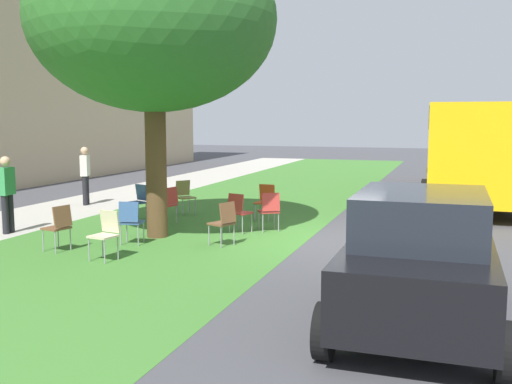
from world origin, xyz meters
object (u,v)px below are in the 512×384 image
Objects in this scene: parked_car at (420,258)px; pedestrian_0 at (7,191)px; chair_9 at (239,210)px; school_bus at (476,142)px; pedestrian_1 at (85,173)px; street_tree at (153,21)px; chair_6 at (168,202)px; chair_7 at (185,194)px; chair_2 at (224,220)px; chair_0 at (270,209)px; chair_3 at (131,219)px; chair_5 at (106,231)px; chair_4 at (265,199)px; chair_8 at (59,224)px; chair_1 at (138,199)px.

pedestrian_0 is at bearing 70.70° from parked_car.
chair_9 is 9.30m from school_bus.
pedestrian_1 is (-5.15, 10.74, -0.83)m from school_bus.
street_tree reaches higher than chair_6.
chair_6 and chair_7 have the same top height.
chair_2 is at bearing 48.89° from parked_car.
chair_3 is at bearing 134.87° from chair_0.
pedestrian_1 is (3.89, 5.87, 0.41)m from chair_2.
chair_6 is at bearing 48.97° from chair_2.
chair_3 and chair_6 have the same top height.
chair_6 is (3.64, 0.63, 0.00)m from chair_5.
chair_4 is 5.27m from chair_8.
chair_9 is (1.34, 0.19, 0.00)m from chair_2.
chair_1 is at bearing 77.42° from chair_6.
chair_1 is at bearing 130.92° from school_bus.
chair_7 is at bearing 14.45° from street_tree.
chair_0 is at bearing -158.87° from chair_4.
street_tree reaches higher than chair_7.
chair_2 is 0.08× the size of school_bus.
chair_8 is 3.79m from chair_9.
pedestrian_1 is (5.62, 4.31, 0.41)m from chair_5.
chair_5 is (-4.86, 1.41, 0.00)m from chair_4.
school_bus is at bearing -30.82° from chair_5.
chair_1 is at bearing 51.84° from parked_car.
chair_9 is at bearing 178.48° from chair_4.
chair_9 is (-0.37, 0.60, 0.00)m from chair_0.
street_tree is 5.05m from chair_4.
chair_4 is (1.01, -2.98, 0.00)m from chair_1.
chair_8 is (-1.43, 2.78, 0.00)m from chair_2.
street_tree reaches higher than parked_car.
pedestrian_0 is 1.00× the size of pedestrian_1.
pedestrian_0 reaches higher than chair_4.
chair_0 is 1.00× the size of chair_2.
chair_0 is 1.00× the size of chair_1.
chair_6 is at bearing -9.94° from chair_8.
chair_1 is 3.06m from pedestrian_0.
chair_0 and chair_7 have the same top height.
chair_1 is 2.92m from chair_3.
chair_3 and chair_4 have the same top height.
pedestrian_0 reaches higher than chair_5.
chair_1 is 0.52× the size of pedestrian_0.
chair_2 and chair_3 have the same top height.
chair_8 is at bearing 149.31° from street_tree.
street_tree is at bearing 142.80° from school_bus.
chair_6 is (1.50, 0.51, -3.96)m from street_tree.
chair_2 is at bearing -123.54° from pedestrian_1.
chair_4 is 0.52× the size of pedestrian_0.
chair_5 is 7.10m from pedestrian_1.
pedestrian_1 is at bearing 57.11° from chair_1.
chair_3 is at bearing -93.24° from pedestrian_0.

